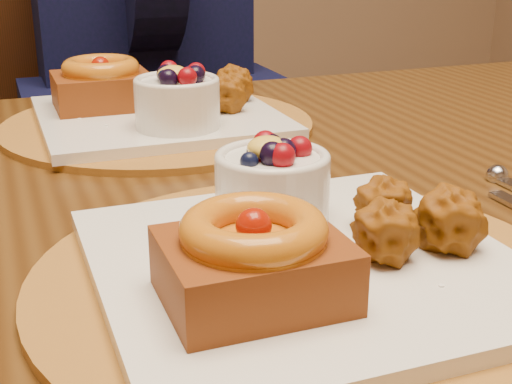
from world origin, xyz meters
TOP-DOWN VIEW (x-y plane):
  - dining_table at (-0.07, 0.05)m, footprint 1.60×0.90m
  - place_setting_near at (-0.07, -0.16)m, footprint 0.38×0.38m
  - place_setting_far at (-0.07, 0.27)m, footprint 0.38×0.38m
  - chair_far at (-0.04, 0.73)m, footprint 0.46×0.46m
  - diner at (0.02, 0.77)m, footprint 0.46×0.46m

SIDE VIEW (x-z plane):
  - chair_far at x=-0.04m, z-range 0.05..1.00m
  - dining_table at x=-0.07m, z-range 0.30..1.06m
  - place_setting_near at x=-0.07m, z-range 0.74..0.82m
  - place_setting_far at x=-0.07m, z-range 0.74..0.83m
  - diner at x=0.02m, z-range 0.43..1.19m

